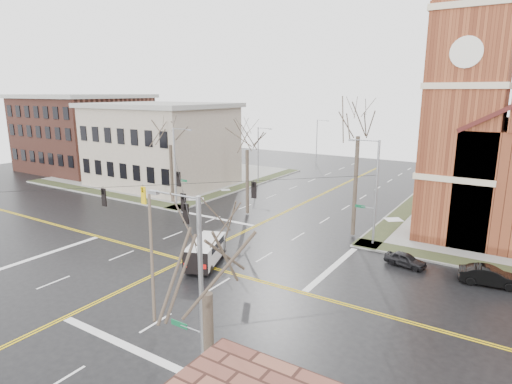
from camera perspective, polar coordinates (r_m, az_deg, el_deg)
The scene contains 19 objects.
ground at distance 34.81m, azimuth -9.54°, elevation -8.96°, with size 120.00×120.00×0.00m, color black.
sidewalks at distance 34.78m, azimuth -9.54°, elevation -8.85°, with size 80.00×80.00×0.17m.
road_markings at distance 34.80m, azimuth -9.54°, elevation -8.95°, with size 100.00×100.00×0.01m.
civic_building_a at distance 62.40m, azimuth -12.51°, elevation 5.99°, with size 18.00×14.00×11.00m, color gray.
civic_building_b at distance 78.88m, azimuth -21.91°, elevation 7.18°, with size 18.00×16.00×12.00m, color brown.
signal_pole_ne at distance 37.62m, azimuth 15.48°, elevation 0.33°, with size 2.75×0.22×9.00m.
signal_pole_nw at distance 49.07m, azimuth -10.62°, elevation 3.52°, with size 2.75×0.22×9.00m.
signal_pole_se at distance 18.06m, azimuth -7.73°, elevation -13.53°, with size 2.75×0.22×9.00m.
span_wires at distance 32.99m, azimuth -9.95°, elevation 1.06°, with size 23.02×23.02×0.03m.
traffic_signals at distance 32.68m, azimuth -10.68°, elevation -0.43°, with size 8.21×8.26×1.30m.
streetlight_north_a at distance 61.69m, azimuth 0.40°, elevation 5.26°, with size 2.30×0.20×8.00m.
streetlight_north_b at distance 79.20m, azimuth 8.20°, elevation 6.90°, with size 2.30×0.20×8.00m.
cargo_van at distance 33.53m, azimuth -6.63°, elevation -7.68°, with size 3.62×5.33×1.90m.
parked_car_a at distance 34.99m, azimuth 19.30°, elevation -8.50°, with size 1.25×3.12×1.06m, color black.
parked_car_b at distance 34.05m, azimuth 28.74°, elevation -9.82°, with size 1.39×3.97×1.31m, color black.
tree_nw_far at distance 51.17m, azimuth -11.39°, elevation 6.67°, with size 4.00×4.00×10.21m.
tree_nw_near at distance 45.11m, azimuth -1.20°, elevation 6.21°, with size 4.00×4.00×10.37m.
tree_ne at distance 38.76m, azimuth 13.49°, elevation 8.13°, with size 4.00×4.00×13.62m.
tree_se at distance 14.45m, azimuth -6.56°, elevation -11.81°, with size 4.00×4.00×9.57m.
Camera 1 is at (21.92, -23.67, 13.05)m, focal length 30.00 mm.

